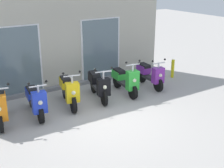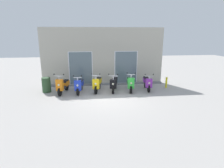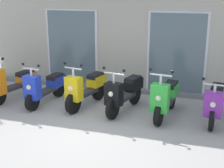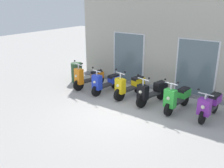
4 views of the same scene
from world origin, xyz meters
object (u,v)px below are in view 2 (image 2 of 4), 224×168
Objects in this scene: scooter_green at (130,83)px; curb_bollard at (166,82)px; scooter_orange at (63,85)px; scooter_yellow at (98,84)px; scooter_purple at (147,83)px; scooter_black at (114,83)px; trash_bin at (46,85)px; scooter_blue at (80,85)px.

scooter_green is 2.53m from curb_bollard.
scooter_orange is 2.26× the size of curb_bollard.
scooter_yellow reaches higher than scooter_purple.
curb_bollard is (1.41, 0.36, -0.12)m from scooter_purple.
scooter_black is 1.03× the size of scooter_green.
scooter_purple is 6.17m from trash_bin.
scooter_orange is 0.99× the size of scooter_green.
scooter_yellow is at bearing 177.81° from scooter_black.
scooter_purple is 1.71× the size of trash_bin.
scooter_green is at bearing -3.88° from trash_bin.
scooter_yellow is at bearing 6.09° from scooter_blue.
scooter_blue is 5.60m from curb_bollard.
trash_bin is (-3.07, 0.25, -0.03)m from scooter_yellow.
scooter_black is 3.51m from curb_bollard.
curb_bollard is at bearing 3.86° from scooter_yellow.
scooter_purple is at bearing -0.36° from scooter_black.
scooter_blue is at bearing -173.91° from scooter_yellow.
scooter_blue reaches higher than trash_bin.
scooter_yellow is 1.07× the size of scooter_purple.
scooter_orange is 0.97m from scooter_blue.
scooter_orange is at bearing -176.97° from scooter_yellow.
trash_bin is 7.57m from curb_bollard.
scooter_orange is 3.06m from scooter_black.
trash_bin is (-4.08, 0.29, -0.04)m from scooter_black.
scooter_yellow reaches higher than trash_bin.
scooter_green is at bearing 0.35° from scooter_blue.
curb_bollard is at bearing 4.29° from scooter_blue.
scooter_black is 1.08× the size of scooter_purple.
scooter_orange is 5.14m from scooter_purple.
scooter_green reaches higher than scooter_yellow.
scooter_purple is (1.09, 0.04, 0.00)m from scooter_green.
scooter_yellow is 2.00m from scooter_green.
scooter_yellow is 2.34× the size of curb_bollard.
trash_bin is at bearing 160.80° from scooter_orange.
scooter_black is at bearing 176.64° from scooter_green.
scooter_yellow is 1.01m from scooter_black.
scooter_purple is (2.08, -0.01, -0.01)m from scooter_black.
scooter_yellow reaches higher than scooter_blue.
scooter_green reaches higher than scooter_blue.
scooter_orange reaches higher than trash_bin.
scooter_purple is (4.17, 0.06, 0.03)m from scooter_blue.
scooter_orange reaches higher than scooter_black.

